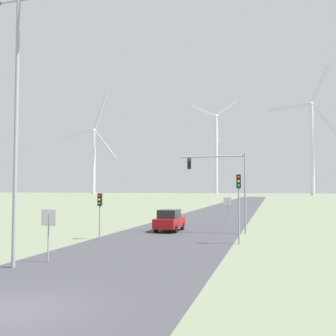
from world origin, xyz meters
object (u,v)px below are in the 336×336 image
Objects in this scene: traffic_light_mast_overhead at (222,175)px; car_approaching at (169,220)px; wind_turbine_far_left at (94,153)px; wind_turbine_center at (312,138)px; wind_turbine_left at (216,147)px; stop_sign_far at (227,205)px; stop_sign_near at (48,225)px; streetlamp at (16,102)px; traffic_light_post_near_right at (239,193)px; traffic_light_post_near_left at (100,205)px.

car_approaching is at bearing 176.22° from traffic_light_mast_overhead.
wind_turbine_far_left is 0.89× the size of wind_turbine_center.
wind_turbine_center reaches higher than wind_turbine_left.
stop_sign_near is at bearing -104.31° from stop_sign_far.
streetlamp is at bearing -116.73° from stop_sign_near.
wind_turbine_far_left reaches higher than car_approaching.
car_approaching is 0.06× the size of wind_turbine_center.
wind_turbine_left is 76.17m from wind_turbine_center.
wind_turbine_far_left reaches higher than streetlamp.
stop_sign_far is 0.04× the size of wind_turbine_far_left.
streetlamp reaches higher than traffic_light_post_near_right.
streetlamp is 0.20× the size of wind_turbine_far_left.
traffic_light_post_near_right reaches higher than car_approaching.
car_approaching is 243.68m from wind_turbine_left.
traffic_light_post_near_right is at bearing -73.13° from traffic_light_mast_overhead.
wind_turbine_center is (128.99, -1.49, 4.85)m from wind_turbine_far_left.
stop_sign_far is 17.21m from traffic_light_post_near_left.
stop_sign_near is 0.40× the size of traffic_light_mast_overhead.
stop_sign_near is at bearing 63.27° from streetlamp.
traffic_light_post_near_right is at bearing -44.95° from car_approaching.
traffic_light_post_near_right is at bearing 47.67° from streetlamp.
traffic_light_post_near_right is (9.84, 0.08, 0.90)m from traffic_light_post_near_left.
wind_turbine_left reaches higher than streetlamp.
wind_turbine_far_left reaches higher than traffic_light_mast_overhead.
wind_turbine_left reaches higher than car_approaching.
stop_sign_far is at bearing 98.97° from traffic_light_post_near_right.
traffic_light_post_near_left is 9.88m from traffic_light_post_near_right.
wind_turbine_center is at bearing 81.22° from stop_sign_near.
streetlamp is 231.18m from wind_turbine_far_left.
car_approaching is at bearing -83.12° from wind_turbine_left.
stop_sign_near is 15.26m from car_approaching.
stop_sign_far is at bearing -81.90° from wind_turbine_left.
stop_sign_near is at bearing -98.78° from wind_turbine_center.
streetlamp reaches higher than stop_sign_near.
streetlamp reaches higher than car_approaching.
wind_turbine_left is at bearing 98.16° from traffic_light_post_near_right.
wind_turbine_far_left is at bearing 118.29° from traffic_light_mast_overhead.
wind_turbine_center is at bearing 81.20° from car_approaching.
traffic_light_post_near_right is at bearing -96.72° from wind_turbine_center.
stop_sign_far is 0.59× the size of traffic_light_post_near_right.
wind_turbine_left reaches higher than traffic_light_post_near_left.
streetlamp is at bearing -87.60° from traffic_light_post_near_left.
wind_turbine_center is at bearing 81.07° from streetlamp.
traffic_light_post_near_left is (-0.43, 10.25, -5.26)m from streetlamp.
stop_sign_near is at bearing -81.88° from traffic_light_post_near_left.
car_approaching is at bearing -113.23° from stop_sign_far.
streetlamp is 3.86× the size of traffic_light_post_near_left.
stop_sign_far is 15.70m from traffic_light_post_near_right.
streetlamp is 1.94× the size of traffic_light_mast_overhead.
traffic_light_post_near_left is at bearing -64.29° from wind_turbine_far_left.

